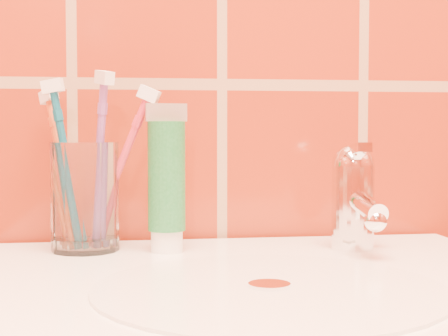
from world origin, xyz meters
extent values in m
cylinder|color=silver|center=(0.00, 0.91, 0.85)|extent=(0.30, 0.30, 0.00)
cylinder|color=white|center=(0.00, 0.91, 0.85)|extent=(0.04, 0.04, 0.00)
cylinder|color=white|center=(-0.16, 1.12, 0.91)|extent=(0.09, 0.09, 0.12)
cylinder|color=white|center=(-0.07, 1.11, 0.86)|extent=(0.04, 0.04, 0.02)
cylinder|color=#17632C|center=(-0.07, 1.11, 0.93)|extent=(0.04, 0.04, 0.12)
cube|color=beige|center=(-0.07, 1.11, 1.00)|extent=(0.05, 0.01, 0.02)
cylinder|color=white|center=(0.14, 1.09, 0.90)|extent=(0.05, 0.05, 0.09)
sphere|color=white|center=(0.14, 1.09, 0.94)|extent=(0.05, 0.05, 0.05)
cylinder|color=white|center=(0.14, 1.06, 0.91)|extent=(0.02, 0.09, 0.03)
cube|color=white|center=(0.14, 1.08, 0.96)|extent=(0.02, 0.06, 0.01)
camera|label=1|loc=(-0.12, 0.35, 0.98)|focal=55.00mm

